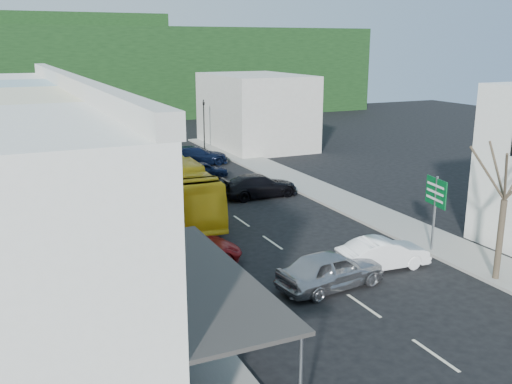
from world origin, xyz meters
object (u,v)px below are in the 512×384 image
object	(u,v)px
bus	(173,188)
street_tree	(504,200)
car_silver	(331,272)
traffic_signal	(204,125)
direction_sign	(434,215)
pedestrian_left	(114,268)
car_red	(186,252)
car_white	(383,253)

from	to	relation	value
bus	street_tree	xyz separation A→B (m)	(9.56, -15.59, 2.07)
car_silver	street_tree	size ratio (longest dim) A/B	0.61
street_tree	traffic_signal	world-z (taller)	street_tree
direction_sign	car_silver	bearing A→B (deg)	-157.10
pedestrian_left	street_tree	bearing A→B (deg)	-114.66
bus	direction_sign	world-z (taller)	direction_sign
car_red	direction_sign	world-z (taller)	direction_sign
direction_sign	traffic_signal	world-z (taller)	traffic_signal
car_silver	direction_sign	xyz separation A→B (m)	(6.69, 1.48, 1.20)
direction_sign	car_red	bearing A→B (deg)	174.19
car_white	street_tree	xyz separation A→B (m)	(3.48, -3.25, 2.92)
car_red	traffic_signal	distance (m)	29.68
car_white	street_tree	size ratio (longest dim) A/B	0.61
car_white	traffic_signal	size ratio (longest dim) A/B	0.93
car_white	traffic_signal	distance (m)	31.70
bus	street_tree	world-z (taller)	street_tree
direction_sign	street_tree	world-z (taller)	street_tree
car_silver	car_white	bearing A→B (deg)	-82.50
bus	pedestrian_left	distance (m)	11.15
pedestrian_left	direction_sign	bearing A→B (deg)	-100.93
bus	car_silver	world-z (taller)	bus
car_red	traffic_signal	world-z (taller)	traffic_signal
car_silver	direction_sign	distance (m)	6.96
bus	car_silver	bearing A→B (deg)	-75.71
pedestrian_left	traffic_signal	size ratio (longest dim) A/B	0.36
car_white	car_red	world-z (taller)	same
direction_sign	traffic_signal	xyz separation A→B (m)	(-0.60, 30.91, 0.47)
car_red	pedestrian_left	size ratio (longest dim) A/B	2.71
street_tree	car_silver	bearing A→B (deg)	160.60
car_white	car_silver	bearing A→B (deg)	109.53
bus	car_red	bearing A→B (deg)	-100.57
pedestrian_left	traffic_signal	bearing A→B (deg)	-29.59
car_white	car_red	distance (m)	8.93
car_white	car_red	xyz separation A→B (m)	(-8.02, 3.94, 0.00)
traffic_signal	car_silver	bearing A→B (deg)	60.14
bus	street_tree	size ratio (longest dim) A/B	1.60
direction_sign	street_tree	size ratio (longest dim) A/B	0.53
direction_sign	traffic_signal	size ratio (longest dim) A/B	0.80
car_white	traffic_signal	xyz separation A→B (m)	(2.78, 31.53, 1.68)
pedestrian_left	traffic_signal	distance (m)	32.28
pedestrian_left	car_white	bearing A→B (deg)	-106.09
car_white	direction_sign	size ratio (longest dim) A/B	1.16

